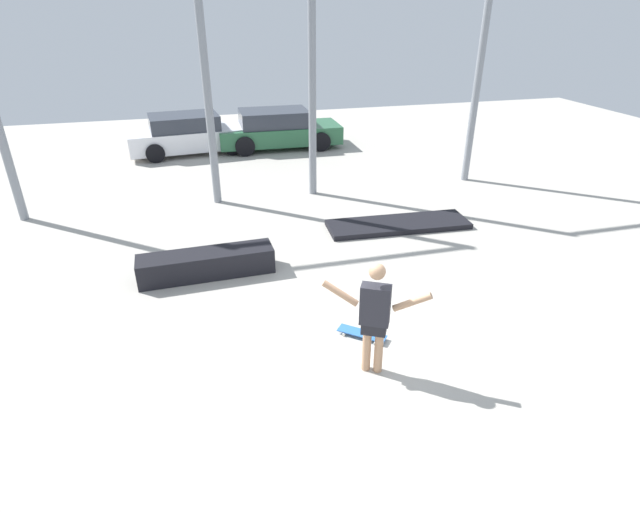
{
  "coord_description": "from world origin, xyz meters",
  "views": [
    {
      "loc": [
        -1.83,
        -5.94,
        4.71
      ],
      "look_at": [
        0.13,
        1.5,
        0.77
      ],
      "focal_mm": 28.0,
      "sensor_mm": 36.0,
      "label": 1
    }
  ],
  "objects_px": {
    "skateboarder": "(375,314)",
    "skateboard": "(362,333)",
    "parked_car_white": "(189,134)",
    "grind_box": "(207,264)",
    "parked_car_green": "(278,129)",
    "manual_pad": "(398,224)"
  },
  "relations": [
    {
      "from": "skateboard",
      "to": "parked_car_green",
      "type": "distance_m",
      "value": 11.63
    },
    {
      "from": "skateboarder",
      "to": "skateboard",
      "type": "height_order",
      "value": "skateboarder"
    },
    {
      "from": "parked_car_green",
      "to": "skateboard",
      "type": "bearing_deg",
      "value": -93.02
    },
    {
      "from": "grind_box",
      "to": "manual_pad",
      "type": "bearing_deg",
      "value": 15.18
    },
    {
      "from": "skateboard",
      "to": "manual_pad",
      "type": "height_order",
      "value": "manual_pad"
    },
    {
      "from": "parked_car_white",
      "to": "skateboard",
      "type": "bearing_deg",
      "value": -84.93
    },
    {
      "from": "skateboarder",
      "to": "parked_car_green",
      "type": "height_order",
      "value": "skateboarder"
    },
    {
      "from": "parked_car_green",
      "to": "skateboarder",
      "type": "bearing_deg",
      "value": -93.32
    },
    {
      "from": "manual_pad",
      "to": "grind_box",
      "type": "bearing_deg",
      "value": -164.82
    },
    {
      "from": "grind_box",
      "to": "parked_car_white",
      "type": "distance_m",
      "value": 9.05
    },
    {
      "from": "skateboard",
      "to": "parked_car_white",
      "type": "height_order",
      "value": "parked_car_white"
    },
    {
      "from": "parked_car_white",
      "to": "grind_box",
      "type": "bearing_deg",
      "value": -95.64
    },
    {
      "from": "skateboarder",
      "to": "grind_box",
      "type": "height_order",
      "value": "skateboarder"
    },
    {
      "from": "grind_box",
      "to": "parked_car_white",
      "type": "height_order",
      "value": "parked_car_white"
    },
    {
      "from": "grind_box",
      "to": "parked_car_green",
      "type": "height_order",
      "value": "parked_car_green"
    },
    {
      "from": "skateboarder",
      "to": "skateboard",
      "type": "distance_m",
      "value": 1.19
    },
    {
      "from": "parked_car_green",
      "to": "parked_car_white",
      "type": "bearing_deg",
      "value": 178.98
    },
    {
      "from": "parked_car_white",
      "to": "parked_car_green",
      "type": "relative_size",
      "value": 0.99
    },
    {
      "from": "manual_pad",
      "to": "skateboarder",
      "type": "bearing_deg",
      "value": -116.85
    },
    {
      "from": "skateboarder",
      "to": "grind_box",
      "type": "distance_m",
      "value": 4.08
    },
    {
      "from": "manual_pad",
      "to": "parked_car_green",
      "type": "relative_size",
      "value": 0.77
    },
    {
      "from": "skateboard",
      "to": "manual_pad",
      "type": "relative_size",
      "value": 0.22
    }
  ]
}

